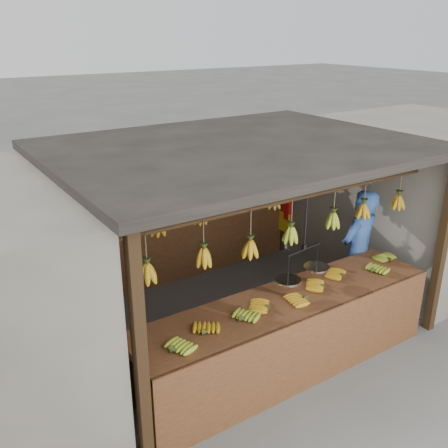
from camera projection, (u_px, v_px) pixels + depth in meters
ground at (236, 322)px, 6.64m from camera, size 80.00×80.00×0.00m
stall at (223, 173)px, 6.18m from camera, size 4.30×3.30×2.40m
neighbor_right at (419, 194)px, 8.07m from camera, size 3.00×3.00×2.30m
counter at (295, 319)px, 5.37m from camera, size 3.65×0.83×0.96m
hanging_bananas at (239, 207)px, 6.05m from camera, size 3.60×2.26×0.39m
balance_scale at (303, 270)px, 5.55m from camera, size 0.77×0.35×0.93m
vendor at (358, 252)px, 6.66m from camera, size 0.68×0.50×1.72m
bag_bundles at (286, 199)px, 8.32m from camera, size 0.08×0.26×1.16m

